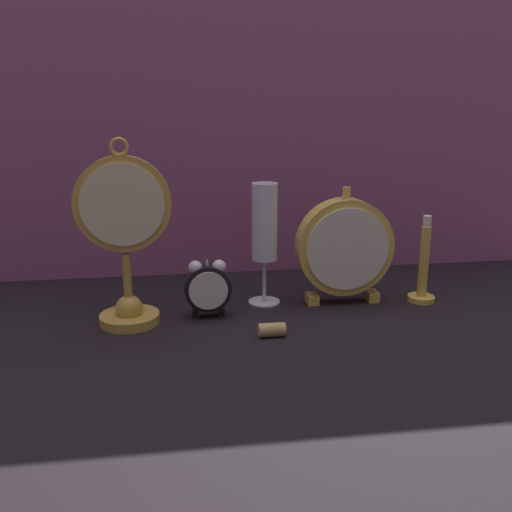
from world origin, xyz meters
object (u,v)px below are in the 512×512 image
Objects in this scene: champagne_flute at (264,230)px; wine_cork at (272,330)px; alarm_clock_twin_bell at (208,286)px; pocket_watch_on_stand at (125,243)px; mantel_clock_silver at (345,248)px; brass_candlestick at (423,273)px.

champagne_flute is 0.20m from wine_cork.
champagne_flute is 5.24× the size of wine_cork.
alarm_clock_twin_bell is 2.39× the size of wine_cork.
alarm_clock_twin_bell is at bearing 4.51° from pocket_watch_on_stand.
pocket_watch_on_stand is 1.43× the size of mantel_clock_silver.
brass_candlestick is at bearing -6.70° from champagne_flute.
pocket_watch_on_stand is 7.25× the size of wine_cork.
alarm_clock_twin_bell is at bearing 133.25° from wine_cork.
brass_candlestick is (0.29, -0.03, -0.08)m from champagne_flute.
pocket_watch_on_stand is at bearing 158.46° from wine_cork.
mantel_clock_silver is 0.15m from brass_candlestick.
mantel_clock_silver is at bearing 8.38° from alarm_clock_twin_bell.
wine_cork is (0.09, -0.10, -0.04)m from alarm_clock_twin_bell.
champagne_flute is (-0.14, 0.02, 0.03)m from mantel_clock_silver.
champagne_flute is 0.30m from brass_candlestick.
champagne_flute is at bearing 85.31° from wine_cork.
alarm_clock_twin_bell is 0.14m from wine_cork.
mantel_clock_silver is at bearing 7.05° from pocket_watch_on_stand.
mantel_clock_silver is (0.25, 0.04, 0.05)m from alarm_clock_twin_bell.
alarm_clock_twin_bell is 0.26m from mantel_clock_silver.
mantel_clock_silver reaches higher than wine_cork.
pocket_watch_on_stand is at bearing -164.46° from champagne_flute.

